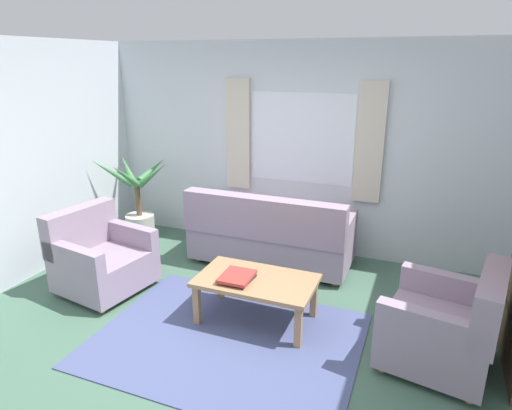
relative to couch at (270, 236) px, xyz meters
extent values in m
plane|color=#476B56|center=(0.18, -1.58, -0.37)|extent=(6.24, 6.24, 0.00)
cube|color=silver|center=(0.18, 0.68, 0.93)|extent=(5.32, 0.12, 2.60)
cube|color=white|center=(0.18, 0.62, 1.08)|extent=(1.30, 0.01, 1.10)
cube|color=beige|center=(-0.65, 0.59, 1.08)|extent=(0.32, 0.06, 1.40)
cube|color=beige|center=(1.01, 0.59, 1.08)|extent=(0.32, 0.06, 1.40)
cube|color=#4C5684|center=(0.18, -1.58, -0.36)|extent=(2.29, 1.76, 0.01)
cube|color=#998499|center=(0.00, 0.07, -0.12)|extent=(1.90, 0.80, 0.38)
cube|color=#998499|center=(0.00, -0.25, 0.31)|extent=(1.90, 0.20, 0.48)
cube|color=#998499|center=(0.87, 0.07, 0.19)|extent=(0.16, 0.80, 0.24)
cube|color=#998499|center=(-0.87, 0.07, 0.19)|extent=(0.16, 0.80, 0.24)
cylinder|color=#A87F56|center=(0.85, 0.37, -0.34)|extent=(0.06, 0.06, 0.06)
cylinder|color=#A87F56|center=(-0.85, 0.37, -0.34)|extent=(0.06, 0.06, 0.06)
cylinder|color=#A87F56|center=(0.85, -0.23, -0.34)|extent=(0.06, 0.06, 0.06)
cylinder|color=#A87F56|center=(-0.85, -0.23, -0.34)|extent=(0.06, 0.06, 0.06)
cube|color=#998499|center=(-1.41, -1.24, -0.13)|extent=(0.93, 0.96, 0.36)
cube|color=#998499|center=(-1.74, -1.18, 0.28)|extent=(0.32, 0.86, 0.46)
cube|color=#998499|center=(-1.47, -1.59, 0.16)|extent=(0.81, 0.25, 0.22)
cube|color=#998499|center=(-1.35, -0.88, 0.16)|extent=(0.81, 0.25, 0.22)
cylinder|color=#A87F56|center=(-1.15, -1.63, -0.34)|extent=(0.05, 0.05, 0.06)
cylinder|color=#A87F56|center=(-1.04, -0.95, -0.34)|extent=(0.05, 0.05, 0.06)
cylinder|color=#A87F56|center=(-1.78, -1.52, -0.34)|extent=(0.05, 0.05, 0.06)
cylinder|color=#A87F56|center=(-1.67, -0.85, -0.34)|extent=(0.05, 0.05, 0.06)
cube|color=#998499|center=(1.88, -1.22, -0.13)|extent=(0.94, 0.97, 0.36)
cube|color=#998499|center=(2.21, -1.28, 0.28)|extent=(0.33, 0.86, 0.46)
cube|color=#998499|center=(1.95, -0.87, 0.16)|extent=(0.81, 0.26, 0.22)
cube|color=#998499|center=(1.82, -1.57, 0.16)|extent=(0.81, 0.26, 0.22)
cylinder|color=#A87F56|center=(1.63, -0.83, -0.34)|extent=(0.05, 0.05, 0.06)
cylinder|color=#A87F56|center=(1.51, -1.50, -0.34)|extent=(0.05, 0.05, 0.06)
cylinder|color=#A87F56|center=(2.26, -0.94, -0.34)|extent=(0.05, 0.05, 0.06)
cylinder|color=#A87F56|center=(2.14, -1.61, -0.34)|extent=(0.05, 0.05, 0.06)
cube|color=#A87F56|center=(0.30, -1.19, 0.05)|extent=(1.10, 0.64, 0.04)
cube|color=#A87F56|center=(-0.19, -1.45, -0.17)|extent=(0.06, 0.06, 0.40)
cube|color=#A87F56|center=(0.79, -1.45, -0.17)|extent=(0.06, 0.06, 0.40)
cube|color=#A87F56|center=(-0.19, -0.93, -0.17)|extent=(0.06, 0.06, 0.40)
cube|color=#A87F56|center=(0.79, -0.93, -0.17)|extent=(0.06, 0.06, 0.40)
cube|color=#2D2D33|center=(0.14, -1.27, 0.08)|extent=(0.30, 0.30, 0.02)
cube|color=#B23833|center=(0.15, -1.28, 0.11)|extent=(0.28, 0.33, 0.03)
cylinder|color=#B7B2A8|center=(-1.97, 0.15, -0.21)|extent=(0.39, 0.39, 0.32)
cylinder|color=brown|center=(-1.97, 0.15, 0.17)|extent=(0.07, 0.07, 0.42)
cone|color=#47894C|center=(-1.72, 0.18, 0.55)|extent=(0.47, 0.15, 0.39)
cone|color=#47894C|center=(-1.87, 0.39, 0.55)|extent=(0.22, 0.50, 0.33)
cone|color=#47894C|center=(-2.22, 0.29, 0.57)|extent=(0.49, 0.36, 0.42)
cone|color=#47894C|center=(-2.19, -0.06, 0.59)|extent=(0.42, 0.44, 0.49)
cone|color=#47894C|center=(-1.90, -0.16, 0.60)|extent=(0.19, 0.58, 0.46)
camera|label=1|loc=(1.66, -4.62, 2.01)|focal=31.13mm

